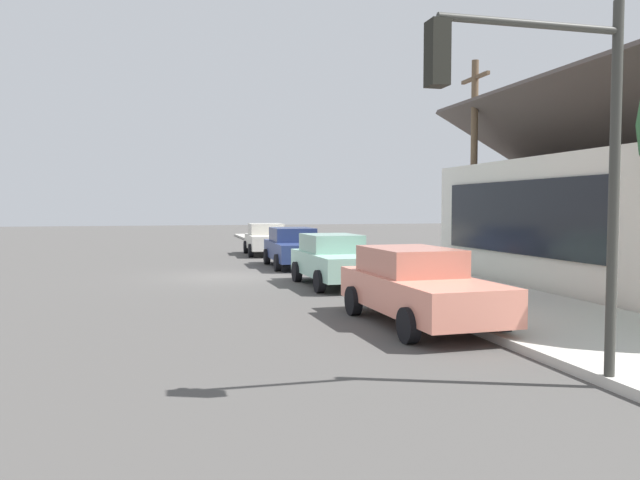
# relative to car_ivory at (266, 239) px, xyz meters

# --- Properties ---
(ground_plane) EXTENTS (120.00, 120.00, 0.00)m
(ground_plane) POSITION_rel_car_ivory_xyz_m (9.33, -2.82, -0.81)
(ground_plane) COLOR #4C4947
(sidewalk_curb) EXTENTS (60.00, 4.20, 0.16)m
(sidewalk_curb) POSITION_rel_car_ivory_xyz_m (9.33, 2.78, -0.73)
(sidewalk_curb) COLOR beige
(sidewalk_curb) RESTS_ON ground
(car_ivory) EXTENTS (4.44, 2.24, 1.59)m
(car_ivory) POSITION_rel_car_ivory_xyz_m (0.00, 0.00, 0.00)
(car_ivory) COLOR silver
(car_ivory) RESTS_ON ground
(car_navy) EXTENTS (4.78, 2.16, 1.59)m
(car_navy) POSITION_rel_car_ivory_xyz_m (6.48, 0.07, 0.00)
(car_navy) COLOR navy
(car_navy) RESTS_ON ground
(car_seafoam) EXTENTS (4.45, 2.12, 1.59)m
(car_seafoam) POSITION_rel_car_ivory_xyz_m (12.59, 0.07, -0.00)
(car_seafoam) COLOR #9ED1BC
(car_seafoam) RESTS_ON ground
(car_coral) EXTENTS (4.91, 2.18, 1.59)m
(car_coral) POSITION_rel_car_ivory_xyz_m (19.11, 0.04, 0.00)
(car_coral) COLOR #EA8C75
(car_coral) RESTS_ON ground
(storefront_building) EXTENTS (10.75, 8.28, 6.16)m
(storefront_building) POSITION_rel_car_ivory_xyz_m (14.55, 9.16, 1.29)
(storefront_building) COLOR silver
(storefront_building) RESTS_ON ground
(traffic_light_main) EXTENTS (0.37, 2.79, 5.20)m
(traffic_light_main) POSITION_rel_car_ivory_xyz_m (23.96, -0.28, 2.68)
(traffic_light_main) COLOR #383833
(traffic_light_main) RESTS_ON ground
(utility_pole_wooden) EXTENTS (1.80, 0.24, 7.50)m
(utility_pole_wooden) POSITION_rel_car_ivory_xyz_m (11.60, 5.38, 3.11)
(utility_pole_wooden) COLOR brown
(utility_pole_wooden) RESTS_ON ground
(fire_hydrant_red) EXTENTS (0.22, 0.22, 0.71)m
(fire_hydrant_red) POSITION_rel_car_ivory_xyz_m (8.63, 1.38, -0.32)
(fire_hydrant_red) COLOR red
(fire_hydrant_red) RESTS_ON sidewalk_curb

